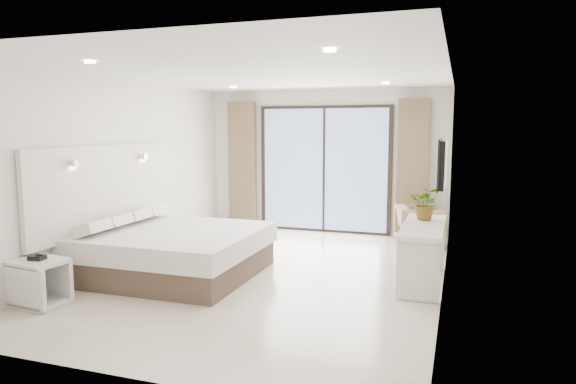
% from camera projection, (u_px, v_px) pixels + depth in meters
% --- Properties ---
extents(ground, '(6.20, 6.20, 0.00)m').
position_uv_depth(ground, '(267.00, 274.00, 7.02)').
color(ground, beige).
rests_on(ground, ground).
extents(room_shell, '(4.62, 6.22, 2.72)m').
position_uv_depth(room_shell, '(271.00, 156.00, 7.56)').
color(room_shell, silver).
rests_on(room_shell, ground).
extents(bed, '(2.21, 2.10, 0.76)m').
position_uv_depth(bed, '(174.00, 251.00, 6.98)').
color(bed, brown).
rests_on(bed, ground).
extents(nightstand, '(0.62, 0.53, 0.52)m').
position_uv_depth(nightstand, '(39.00, 282.00, 5.79)').
color(nightstand, silver).
rests_on(nightstand, ground).
extents(phone, '(0.18, 0.15, 0.05)m').
position_uv_depth(phone, '(37.00, 258.00, 5.74)').
color(phone, black).
rests_on(phone, nightstand).
extents(console_desk, '(0.51, 1.64, 0.77)m').
position_uv_depth(console_desk, '(423.00, 240.00, 6.55)').
color(console_desk, silver).
rests_on(console_desk, ground).
extents(plant, '(0.43, 0.47, 0.35)m').
position_uv_depth(plant, '(426.00, 207.00, 6.84)').
color(plant, '#33662D').
rests_on(plant, console_desk).
extents(armchair, '(0.87, 0.90, 0.76)m').
position_uv_depth(armchair, '(420.00, 224.00, 8.65)').
color(armchair, '#988563').
rests_on(armchair, ground).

